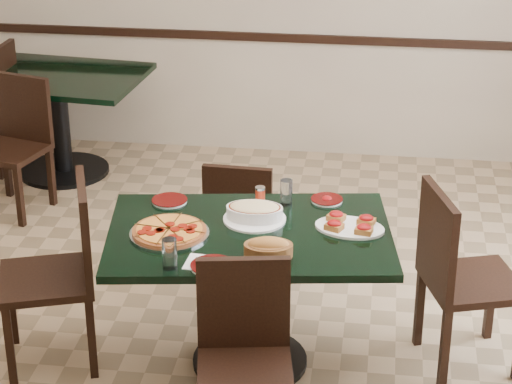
# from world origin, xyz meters

# --- Properties ---
(floor) EXTENTS (5.50, 5.50, 0.00)m
(floor) POSITION_xyz_m (0.00, 0.00, 0.00)
(floor) COLOR #947955
(floor) RESTS_ON ground
(room_shell) EXTENTS (5.50, 5.50, 5.50)m
(room_shell) POSITION_xyz_m (1.02, 1.73, 1.17)
(room_shell) COLOR silver
(room_shell) RESTS_ON floor
(main_table) EXTENTS (1.47, 1.06, 0.75)m
(main_table) POSITION_xyz_m (0.10, -0.14, 0.57)
(main_table) COLOR black
(main_table) RESTS_ON floor
(back_table) EXTENTS (1.28, 0.98, 0.75)m
(back_table) POSITION_xyz_m (-1.60, 2.11, 0.52)
(back_table) COLOR black
(back_table) RESTS_ON floor
(chair_far) EXTENTS (0.40, 0.40, 0.82)m
(chair_far) POSITION_xyz_m (-0.05, 0.57, 0.45)
(chair_far) COLOR black
(chair_far) RESTS_ON floor
(chair_near) EXTENTS (0.47, 0.47, 0.88)m
(chair_near) POSITION_xyz_m (0.16, -0.75, 0.49)
(chair_near) COLOR black
(chair_near) RESTS_ON floor
(chair_right) EXTENTS (0.56, 0.56, 0.96)m
(chair_right) POSITION_xyz_m (1.10, -0.01, 0.54)
(chair_right) COLOR black
(chair_right) RESTS_ON floor
(chair_left) EXTENTS (0.58, 0.58, 0.97)m
(chair_left) POSITION_xyz_m (-0.82, -0.21, 0.55)
(chair_left) COLOR black
(chair_left) RESTS_ON floor
(back_chair_near) EXTENTS (0.52, 0.52, 0.90)m
(back_chair_near) POSITION_xyz_m (-1.70, 1.52, 0.50)
(back_chair_near) COLOR black
(back_chair_near) RESTS_ON floor
(pepperoni_pizza) EXTENTS (0.38, 0.38, 0.04)m
(pepperoni_pizza) POSITION_xyz_m (-0.28, -0.23, 0.77)
(pepperoni_pizza) COLOR #BABBC2
(pepperoni_pizza) RESTS_ON main_table
(lasagna_casserole) EXTENTS (0.31, 0.31, 0.09)m
(lasagna_casserole) POSITION_xyz_m (0.10, -0.02, 0.80)
(lasagna_casserole) COLOR white
(lasagna_casserole) RESTS_ON main_table
(bread_basket) EXTENTS (0.24, 0.18, 0.10)m
(bread_basket) POSITION_xyz_m (0.22, -0.38, 0.79)
(bread_basket) COLOR brown
(bread_basket) RESTS_ON main_table
(bruschetta_platter) EXTENTS (0.38, 0.29, 0.05)m
(bruschetta_platter) POSITION_xyz_m (0.57, -0.05, 0.77)
(bruschetta_platter) COLOR white
(bruschetta_platter) RESTS_ON main_table
(side_plate_near) EXTENTS (0.20, 0.20, 0.02)m
(side_plate_near) POSITION_xyz_m (-0.02, -0.52, 0.76)
(side_plate_near) COLOR white
(side_plate_near) RESTS_ON main_table
(side_plate_far_r) EXTENTS (0.16, 0.16, 0.03)m
(side_plate_far_r) POSITION_xyz_m (0.44, 0.25, 0.76)
(side_plate_far_r) COLOR white
(side_plate_far_r) RESTS_ON main_table
(side_plate_far_l) EXTENTS (0.18, 0.18, 0.02)m
(side_plate_far_l) POSITION_xyz_m (-0.36, 0.13, 0.76)
(side_plate_far_l) COLOR white
(side_plate_far_l) RESTS_ON main_table
(napkin_setting) EXTENTS (0.16, 0.16, 0.01)m
(napkin_setting) POSITION_xyz_m (-0.07, -0.49, 0.75)
(napkin_setting) COLOR white
(napkin_setting) RESTS_ON main_table
(water_glass_a) EXTENTS (0.06, 0.06, 0.13)m
(water_glass_a) POSITION_xyz_m (0.24, 0.19, 0.82)
(water_glass_a) COLOR silver
(water_glass_a) RESTS_ON main_table
(water_glass_b) EXTENTS (0.07, 0.07, 0.14)m
(water_glass_b) POSITION_xyz_m (-0.21, -0.55, 0.82)
(water_glass_b) COLOR silver
(water_glass_b) RESTS_ON main_table
(pepper_shaker) EXTENTS (0.05, 0.05, 0.09)m
(pepper_shaker) POSITION_xyz_m (0.10, 0.19, 0.80)
(pepper_shaker) COLOR #B22C13
(pepper_shaker) RESTS_ON main_table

